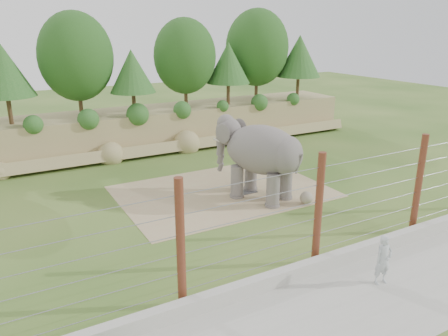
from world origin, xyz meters
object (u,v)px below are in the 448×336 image
stone_ball (306,198)px  zookeeper (383,260)px  barrier_fence (318,210)px  elephant (262,161)px

stone_ball → zookeeper: size_ratio=0.37×
stone_ball → barrier_fence: 5.49m
elephant → zookeeper: 8.01m
elephant → stone_ball: size_ratio=7.59×
zookeeper → stone_ball: bearing=79.5°
elephant → zookeeper: (-0.67, -7.91, -1.01)m
stone_ball → zookeeper: zookeeper is taller
stone_ball → zookeeper: bearing=-108.2°
elephant → barrier_fence: barrier_fence is taller
stone_ball → elephant: bearing=129.2°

